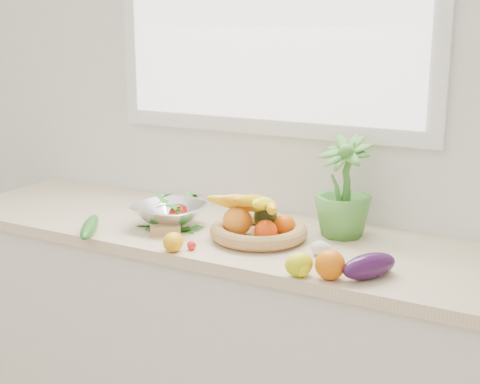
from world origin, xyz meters
The scene contains 18 objects.
back_wall centered at (0.00, 2.25, 1.35)m, with size 4.50×0.02×2.70m, color white.
counter_cabinet centered at (0.00, 1.95, 0.43)m, with size 2.20×0.58×0.86m, color silver.
countertop centered at (0.00, 1.95, 0.88)m, with size 2.24×0.62×0.04m, color beige.
orange_loose centered at (0.48, 1.69, 0.94)m, with size 0.09×0.09×0.09m, color #E26407.
lemon_a centered at (-0.05, 1.67, 0.93)m, with size 0.06×0.08×0.06m, color #F5A80D.
lemon_b centered at (0.39, 1.67, 0.94)m, with size 0.07×0.09×0.07m, color #CFD10B.
lemon_c centered at (0.39, 1.67, 0.93)m, with size 0.06×0.07×0.06m, color #F9F90D.
apple centered at (-0.20, 1.92, 0.94)m, with size 0.08×0.08×0.08m, color #AA1A0D.
ginger centered at (-0.17, 1.80, 0.92)m, with size 0.10×0.04×0.03m, color tan.
garlic_a centered at (0.60, 1.82, 0.92)m, with size 0.05×0.05×0.04m, color silver.
garlic_b centered at (0.38, 1.87, 0.92)m, with size 0.05×0.05×0.04m, color white.
garlic_c centered at (0.37, 1.86, 0.92)m, with size 0.06×0.06×0.05m, color silver.
eggplant centered at (0.57, 1.75, 0.94)m, with size 0.07×0.19×0.07m, color #310F39.
cucumber centered at (-0.41, 1.68, 0.92)m, with size 0.05×0.26×0.05m, color #1C5E1B.
radish centered at (-0.01, 1.71, 0.91)m, with size 0.03×0.03×0.03m, color red.
potted_herb centered at (0.36, 2.08, 1.07)m, with size 0.19×0.19×0.35m, color #478C33.
fruit_basket centered at (0.13, 1.91, 0.95)m, with size 0.38×0.38×0.18m.
colander_with_spinach centered at (-0.21, 1.89, 0.97)m, with size 0.25×0.25×0.13m.
Camera 1 is at (1.12, 0.01, 1.61)m, focal length 50.00 mm.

